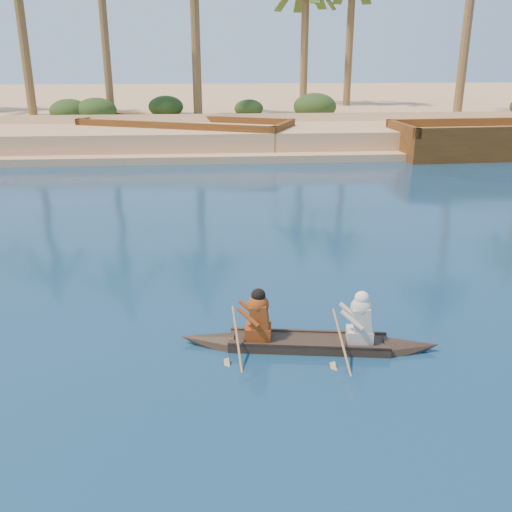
{
  "coord_description": "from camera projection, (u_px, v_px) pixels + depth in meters",
  "views": [
    {
      "loc": [
        5.4,
        -5.36,
        5.04
      ],
      "look_at": [
        6.31,
        5.87,
        1.03
      ],
      "focal_mm": 40.0,
      "sensor_mm": 36.0,
      "label": 1
    }
  ],
  "objects": [
    {
      "name": "canoe",
      "position": [
        309.0,
        335.0,
        10.27
      ],
      "size": [
        4.73,
        1.3,
        1.29
      ],
      "rotation": [
        0.0,
        0.0,
        -0.15
      ],
      "color": "#34271C",
      "rests_on": "ground"
    },
    {
      "name": "barge_right",
      "position": [
        510.0,
        141.0,
        29.73
      ],
      "size": [
        12.32,
        4.69,
        2.02
      ],
      "rotation": [
        0.0,
        0.0,
        0.05
      ],
      "color": "brown",
      "rests_on": "ground"
    },
    {
      "name": "sandy_embankment",
      "position": [
        147.0,
        108.0,
        50.16
      ],
      "size": [
        150.0,
        51.0,
        1.5
      ],
      "color": "tan",
      "rests_on": "ground"
    },
    {
      "name": "palm_grove",
      "position": [
        121.0,
        4.0,
        36.49
      ],
      "size": [
        110.0,
        14.0,
        16.0
      ],
      "primitive_type": null,
      "color": "#405D20",
      "rests_on": "ground"
    },
    {
      "name": "shrub_cluster",
      "position": [
        122.0,
        119.0,
        35.49
      ],
      "size": [
        100.0,
        6.0,
        2.4
      ],
      "primitive_type": null,
      "color": "#1F3B15",
      "rests_on": "ground"
    },
    {
      "name": "barge_mid",
      "position": [
        186.0,
        137.0,
        31.75
      ],
      "size": [
        12.13,
        8.03,
        1.92
      ],
      "rotation": [
        0.0,
        0.0,
        -0.4
      ],
      "color": "brown",
      "rests_on": "ground"
    }
  ]
}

